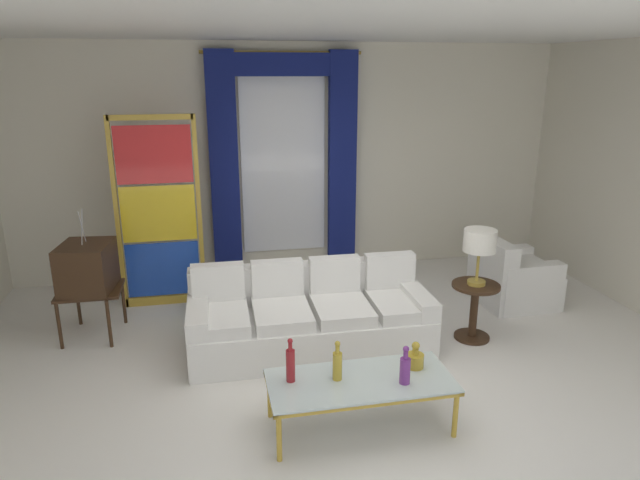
{
  "coord_description": "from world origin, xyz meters",
  "views": [
    {
      "loc": [
        -1.14,
        -4.27,
        2.66
      ],
      "look_at": [
        -0.06,
        0.9,
        1.05
      ],
      "focal_mm": 31.48,
      "sensor_mm": 36.0,
      "label": 1
    }
  ],
  "objects_px": {
    "bottle_crystal_tall": "(291,364)",
    "table_lamp_brass": "(480,243)",
    "bottle_blue_decanter": "(337,364)",
    "peacock_figurine": "(209,296)",
    "stained_glass_divider": "(159,217)",
    "bottle_amber_squat": "(415,359)",
    "couch_white_long": "(309,317)",
    "coffee_table": "(360,383)",
    "vintage_tv": "(87,269)",
    "armchair_white": "(510,279)",
    "bottle_ruby_flask": "(405,369)",
    "round_side_table": "(474,306)"
  },
  "relations": [
    {
      "from": "stained_glass_divider",
      "to": "coffee_table",
      "type": "bearing_deg",
      "value": -60.11
    },
    {
      "from": "couch_white_long",
      "to": "vintage_tv",
      "type": "xyz_separation_m",
      "value": [
        -2.15,
        0.68,
        0.42
      ]
    },
    {
      "from": "bottle_ruby_flask",
      "to": "stained_glass_divider",
      "type": "relative_size",
      "value": 0.14
    },
    {
      "from": "vintage_tv",
      "to": "round_side_table",
      "type": "distance_m",
      "value": 3.94
    },
    {
      "from": "table_lamp_brass",
      "to": "bottle_amber_squat",
      "type": "bearing_deg",
      "value": -133.89
    },
    {
      "from": "bottle_ruby_flask",
      "to": "armchair_white",
      "type": "height_order",
      "value": "armchair_white"
    },
    {
      "from": "coffee_table",
      "to": "bottle_amber_squat",
      "type": "relative_size",
      "value": 6.45
    },
    {
      "from": "round_side_table",
      "to": "vintage_tv",
      "type": "bearing_deg",
      "value": 167.17
    },
    {
      "from": "stained_glass_divider",
      "to": "bottle_amber_squat",
      "type": "bearing_deg",
      "value": -52.43
    },
    {
      "from": "bottle_crystal_tall",
      "to": "bottle_ruby_flask",
      "type": "relative_size",
      "value": 1.16
    },
    {
      "from": "bottle_crystal_tall",
      "to": "vintage_tv",
      "type": "bearing_deg",
      "value": 131.52
    },
    {
      "from": "bottle_amber_squat",
      "to": "table_lamp_brass",
      "type": "bearing_deg",
      "value": 46.11
    },
    {
      "from": "stained_glass_divider",
      "to": "armchair_white",
      "type": "bearing_deg",
      "value": -11.22
    },
    {
      "from": "bottle_amber_squat",
      "to": "bottle_ruby_flask",
      "type": "relative_size",
      "value": 0.72
    },
    {
      "from": "couch_white_long",
      "to": "coffee_table",
      "type": "xyz_separation_m",
      "value": [
        0.13,
        -1.4,
        0.07
      ]
    },
    {
      "from": "bottle_blue_decanter",
      "to": "bottle_crystal_tall",
      "type": "bearing_deg",
      "value": 172.32
    },
    {
      "from": "coffee_table",
      "to": "bottle_ruby_flask",
      "type": "bearing_deg",
      "value": -20.15
    },
    {
      "from": "bottle_crystal_tall",
      "to": "table_lamp_brass",
      "type": "bearing_deg",
      "value": 28.47
    },
    {
      "from": "coffee_table",
      "to": "bottle_crystal_tall",
      "type": "bearing_deg",
      "value": 170.27
    },
    {
      "from": "bottle_ruby_flask",
      "to": "armchair_white",
      "type": "relative_size",
      "value": 0.36
    },
    {
      "from": "bottle_ruby_flask",
      "to": "vintage_tv",
      "type": "distance_m",
      "value": 3.4
    },
    {
      "from": "bottle_ruby_flask",
      "to": "table_lamp_brass",
      "type": "height_order",
      "value": "table_lamp_brass"
    },
    {
      "from": "bottle_ruby_flask",
      "to": "peacock_figurine",
      "type": "relative_size",
      "value": 0.51
    },
    {
      "from": "armchair_white",
      "to": "table_lamp_brass",
      "type": "relative_size",
      "value": 1.47
    },
    {
      "from": "table_lamp_brass",
      "to": "bottle_crystal_tall",
      "type": "bearing_deg",
      "value": -151.53
    },
    {
      "from": "coffee_table",
      "to": "peacock_figurine",
      "type": "relative_size",
      "value": 2.35
    },
    {
      "from": "stained_glass_divider",
      "to": "bottle_blue_decanter",
      "type": "bearing_deg",
      "value": -62.48
    },
    {
      "from": "couch_white_long",
      "to": "peacock_figurine",
      "type": "relative_size",
      "value": 3.92
    },
    {
      "from": "stained_glass_divider",
      "to": "round_side_table",
      "type": "distance_m",
      "value": 3.58
    },
    {
      "from": "bottle_amber_squat",
      "to": "table_lamp_brass",
      "type": "height_order",
      "value": "table_lamp_brass"
    },
    {
      "from": "bottle_crystal_tall",
      "to": "table_lamp_brass",
      "type": "height_order",
      "value": "table_lamp_brass"
    },
    {
      "from": "vintage_tv",
      "to": "coffee_table",
      "type": "bearing_deg",
      "value": -42.33
    },
    {
      "from": "round_side_table",
      "to": "table_lamp_brass",
      "type": "relative_size",
      "value": 1.04
    },
    {
      "from": "coffee_table",
      "to": "armchair_white",
      "type": "relative_size",
      "value": 1.68
    },
    {
      "from": "bottle_amber_squat",
      "to": "table_lamp_brass",
      "type": "relative_size",
      "value": 0.38
    },
    {
      "from": "bottle_blue_decanter",
      "to": "round_side_table",
      "type": "height_order",
      "value": "bottle_blue_decanter"
    },
    {
      "from": "bottle_blue_decanter",
      "to": "bottle_ruby_flask",
      "type": "relative_size",
      "value": 1.04
    },
    {
      "from": "bottle_blue_decanter",
      "to": "bottle_ruby_flask",
      "type": "bearing_deg",
      "value": -17.94
    },
    {
      "from": "bottle_crystal_tall",
      "to": "bottle_blue_decanter",
      "type": "bearing_deg",
      "value": -7.68
    },
    {
      "from": "bottle_blue_decanter",
      "to": "armchair_white",
      "type": "bearing_deg",
      "value": 37.15
    },
    {
      "from": "couch_white_long",
      "to": "stained_glass_divider",
      "type": "distance_m",
      "value": 2.15
    },
    {
      "from": "bottle_crystal_tall",
      "to": "bottle_amber_squat",
      "type": "relative_size",
      "value": 1.62
    },
    {
      "from": "bottle_crystal_tall",
      "to": "vintage_tv",
      "type": "distance_m",
      "value": 2.66
    },
    {
      "from": "bottle_blue_decanter",
      "to": "bottle_crystal_tall",
      "type": "height_order",
      "value": "bottle_crystal_tall"
    },
    {
      "from": "coffee_table",
      "to": "bottle_crystal_tall",
      "type": "xyz_separation_m",
      "value": [
        -0.52,
        0.09,
        0.18
      ]
    },
    {
      "from": "bottle_ruby_flask",
      "to": "armchair_white",
      "type": "xyz_separation_m",
      "value": [
        2.09,
        2.1,
        -0.24
      ]
    },
    {
      "from": "couch_white_long",
      "to": "round_side_table",
      "type": "xyz_separation_m",
      "value": [
        1.67,
        -0.19,
        0.05
      ]
    },
    {
      "from": "vintage_tv",
      "to": "round_side_table",
      "type": "xyz_separation_m",
      "value": [
        3.82,
        -0.87,
        -0.37
      ]
    },
    {
      "from": "bottle_crystal_tall",
      "to": "peacock_figurine",
      "type": "height_order",
      "value": "bottle_crystal_tall"
    },
    {
      "from": "bottle_blue_decanter",
      "to": "bottle_crystal_tall",
      "type": "distance_m",
      "value": 0.35
    }
  ]
}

